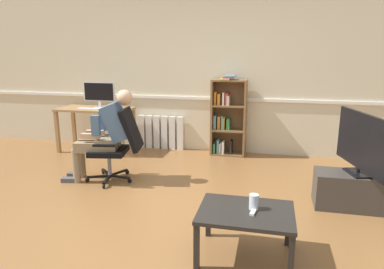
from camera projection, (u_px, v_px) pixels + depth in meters
The scene contains 15 objects.
ground_plane at pixel (160, 216), 3.70m from camera, with size 18.00×18.00×0.00m, color brown.
back_wall at pixel (207, 73), 5.89m from camera, with size 12.00×0.13×2.70m.
computer_desk at pixel (95, 115), 5.99m from camera, with size 1.27×0.60×0.76m.
imac_monitor at pixel (99, 93), 5.96m from camera, with size 0.58×0.14×0.44m.
keyboard at pixel (89, 109), 5.83m from camera, with size 0.40×0.12×0.02m, color white.
computer_mouse at pixel (109, 109), 5.78m from camera, with size 0.06×0.10×0.03m, color white.
bookshelf at pixel (227, 117), 5.78m from camera, with size 0.57×0.30×1.33m.
radiator at pixel (161, 132), 6.21m from camera, with size 0.83×0.08×0.59m.
office_chair at pixel (119, 143), 4.60m from camera, with size 0.76×0.63×0.99m.
person_seated at pixel (105, 133), 4.58m from camera, with size 0.99×0.47×1.23m.
tv_stand at pixel (356, 191), 3.85m from camera, with size 0.88×0.39×0.40m.
tv_screen at pixel (362, 143), 3.72m from camera, with size 0.30×1.00×0.67m.
coffee_table at pixel (246, 216), 2.89m from camera, with size 0.78×0.59×0.42m.
drinking_glass at pixel (254, 202), 2.89m from camera, with size 0.08×0.08×0.13m, color silver.
spare_remote at pixel (254, 211), 2.85m from camera, with size 0.04×0.15×0.02m, color white.
Camera 1 is at (1.09, -3.23, 1.70)m, focal length 32.52 mm.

